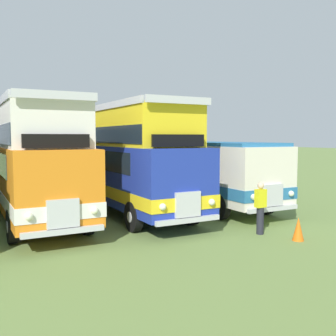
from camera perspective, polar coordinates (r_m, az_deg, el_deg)
bus_fifth_in_row at (r=15.93m, az=-19.18°, el=1.20°), size 2.76×9.79×4.52m
bus_sixth_in_row at (r=17.38m, az=-7.02°, el=1.71°), size 2.76×11.49×4.52m
bus_seventh_in_row at (r=19.00m, az=3.89°, el=0.13°), size 2.83×10.95×2.99m
cone_near_end at (r=12.90m, az=18.51°, el=-8.45°), size 0.36×0.36×0.73m
marshal_person at (r=13.29m, az=13.36°, el=-5.66°), size 0.36×0.24×1.73m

